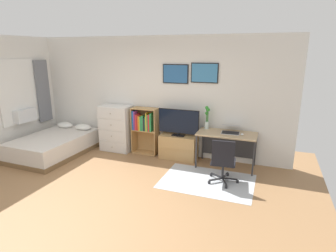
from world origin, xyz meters
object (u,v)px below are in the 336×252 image
Objects in this scene: laptop at (231,129)px; bamboo_vase at (207,117)px; bed at (55,145)px; office_chair at (223,160)px; television at (178,123)px; computer_mouse at (242,134)px; bookshelf at (144,126)px; desk at (227,138)px; tv_stand at (179,147)px; dresser at (116,128)px.

laptop is 0.58m from bamboo_vase.
office_chair is at bearing -1.16° from bed.
television is 8.94× the size of computer_mouse.
bed is at bearing -157.39° from bookshelf.
laptop reaches higher than office_chair.
television is at bearing 179.75° from desk.
office_chair is at bearing -92.64° from laptop.
tv_stand is 0.57m from television.
television reaches higher than desk.
office_chair is (2.75, -0.89, -0.10)m from dresser.
bamboo_vase is (-0.54, 0.98, 0.55)m from office_chair.
office_chair is at bearing -17.89° from dresser.
bamboo_vase is at bearing 9.54° from television.
tv_stand is (0.87, -0.04, -0.40)m from bookshelf.
dresser is at bearing -179.46° from tv_stand.
television is 1.14m from laptop.
bed is 4.28m from computer_mouse.
office_chair is 2.05× the size of laptop.
dresser reaches higher than tv_stand.
dresser reaches higher than office_chair.
dresser is 1.01× the size of bookshelf.
dresser is 10.66× the size of computer_mouse.
television is 1.11m from desk.
laptop is (1.14, 0.01, -0.04)m from television.
computer_mouse is at bearing -5.69° from tv_stand.
laptop is at bearing 11.53° from bed.
dresser is 2.22× the size of bamboo_vase.
tv_stand is at bearing 174.31° from computer_mouse.
desk is (1.95, -0.07, -0.06)m from bookshelf.
bed is 3.98m from office_chair.
bamboo_vase is at bearing 2.48° from dresser.
bed is 2.92m from tv_stand.
tv_stand is 0.69× the size of desk.
television is (2.82, 0.75, 0.61)m from bed.
desk reaches higher than tv_stand.
television is at bearing -0.26° from dresser.
desk is (1.08, -0.00, -0.24)m from television.
office_chair is at bearing -37.35° from television.
computer_mouse is at bearing 9.31° from bed.
dresser is at bearing 176.50° from laptop.
desk is 11.50× the size of computer_mouse.
laptop is at bearing -1.72° from bookshelf.
dresser is 1.62m from tv_stand.
bamboo_vase reaches higher than desk.
bed is at bearing -148.36° from dresser.
television is 1.39m from computer_mouse.
dresser is 2.64× the size of laptop.
dresser reaches higher than laptop.
computer_mouse is (2.98, -0.12, 0.20)m from dresser.
tv_stand is at bearing 0.54° from dresser.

